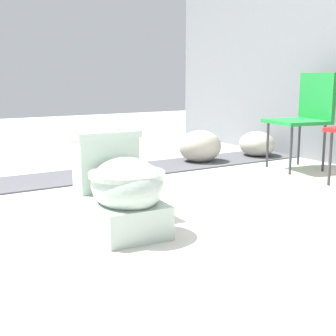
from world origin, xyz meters
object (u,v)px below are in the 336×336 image
(toilet, at_px, (120,189))
(boulder_far, at_px, (257,144))
(folding_chair_left, at_px, (306,111))
(boulder_near, at_px, (200,146))

(toilet, relative_size, boulder_far, 1.62)
(toilet, height_order, folding_chair_left, folding_chair_left)
(boulder_near, height_order, boulder_far, boulder_near)
(boulder_near, distance_m, boulder_far, 0.69)
(boulder_near, relative_size, boulder_far, 1.00)
(toilet, distance_m, boulder_far, 2.58)
(folding_chair_left, distance_m, boulder_far, 0.80)
(toilet, distance_m, boulder_near, 2.05)
(folding_chair_left, height_order, boulder_far, folding_chair_left)
(folding_chair_left, bearing_deg, boulder_far, -86.80)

